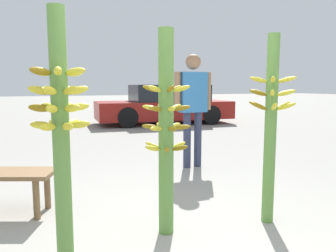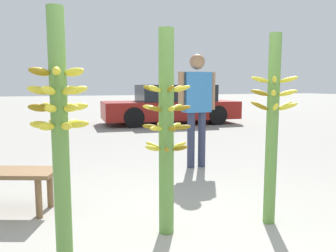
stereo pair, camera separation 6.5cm
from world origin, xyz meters
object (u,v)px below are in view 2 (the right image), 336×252
(parked_car, at_px, (171,105))
(vendor_person, at_px, (197,100))
(banana_stalk_center, at_px, (166,131))
(banana_stalk_right, at_px, (272,124))
(banana_stalk_left, at_px, (60,130))

(parked_car, bearing_deg, vendor_person, 166.58)
(banana_stalk_center, xyz_separation_m, parked_car, (3.02, 7.49, -0.25))
(parked_car, bearing_deg, banana_stalk_right, 169.27)
(banana_stalk_center, height_order, vendor_person, vendor_person)
(vendor_person, bearing_deg, banana_stalk_center, 56.89)
(banana_stalk_center, relative_size, banana_stalk_right, 1.00)
(banana_stalk_center, distance_m, parked_car, 8.08)
(banana_stalk_center, bearing_deg, banana_stalk_left, -164.16)
(banana_stalk_left, xyz_separation_m, banana_stalk_right, (1.78, 0.09, -0.04))
(banana_stalk_left, distance_m, vendor_person, 3.00)
(banana_stalk_center, height_order, banana_stalk_right, banana_stalk_center)
(banana_stalk_left, distance_m, banana_stalk_center, 0.87)
(vendor_person, bearing_deg, banana_stalk_left, 45.72)
(banana_stalk_center, xyz_separation_m, banana_stalk_right, (0.94, -0.14, 0.04))
(banana_stalk_center, bearing_deg, banana_stalk_right, -8.72)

